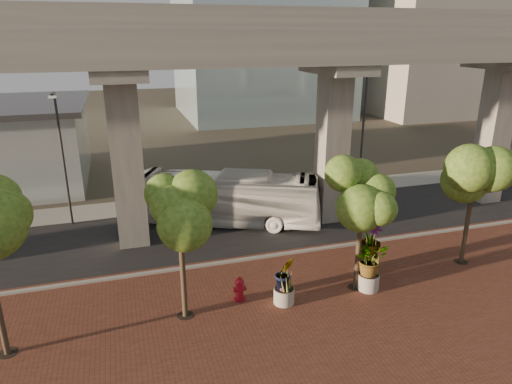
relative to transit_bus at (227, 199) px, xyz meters
name	(u,v)px	position (x,y,z in m)	size (l,w,h in m)	color
ground	(246,244)	(0.34, -3.20, -1.60)	(160.00, 160.00, 0.00)	#3B372B
brick_plaza	(301,325)	(0.34, -11.20, -1.57)	(70.00, 13.00, 0.06)	brown
asphalt_road	(237,229)	(0.34, -1.20, -1.58)	(90.00, 8.00, 0.04)	black
curb_strip	(257,258)	(0.34, -5.20, -1.52)	(70.00, 0.25, 0.16)	gray
far_sidewalk	(218,199)	(0.34, 4.30, -1.57)	(90.00, 3.00, 0.06)	gray
transit_viaduct	(236,108)	(0.34, -1.20, 5.68)	(72.00, 5.60, 12.40)	#9C978D
midrise_block	(434,28)	(38.34, 32.80, 10.40)	(18.00, 16.00, 24.00)	#A9A398
transit_bus	(227,199)	(0.00, 0.00, 0.00)	(2.70, 11.50, 3.21)	white
fire_hydrant	(239,289)	(-1.54, -8.70, -0.99)	(0.57, 0.51, 1.14)	maroon
planter_front	(370,261)	(4.34, -9.55, -0.10)	(2.15, 2.15, 2.37)	gray
planter_right	(370,241)	(5.17, -8.09, 0.08)	(2.50, 2.50, 2.68)	gray
planter_left	(284,275)	(0.25, -9.49, -0.21)	(2.00, 2.00, 2.20)	#B0A89F
street_tree_near_west	(179,208)	(-4.01, -9.20, 3.26)	(3.25, 3.25, 6.31)	#453727
street_tree_near_east	(363,193)	(3.84, -9.28, 3.07)	(3.42, 3.42, 6.20)	#453727
street_tree_far_east	(474,183)	(10.27, -8.62, 2.72)	(3.74, 3.74, 5.99)	#453727
streetlamp_west	(62,151)	(-9.20, 2.45, 3.10)	(0.40, 1.17, 8.05)	#2A2B2F
streetlamp_east	(364,123)	(10.49, 2.36, 3.69)	(0.45, 1.32, 9.08)	#313035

